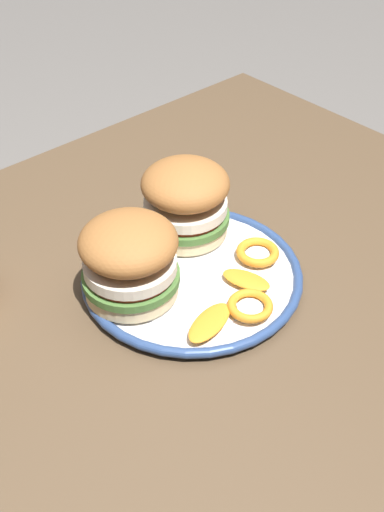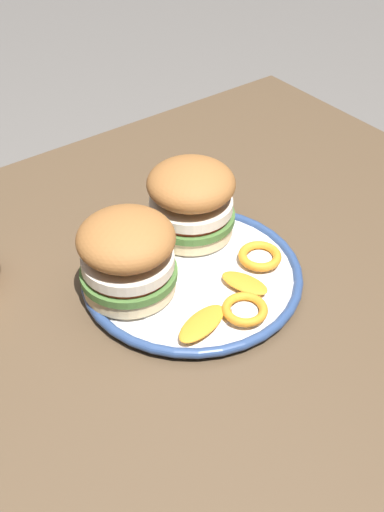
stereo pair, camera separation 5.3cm
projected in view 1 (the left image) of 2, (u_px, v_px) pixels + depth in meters
The scene contains 8 objects.
dining_table at pixel (167, 373), 0.83m from camera, with size 1.10×0.82×0.74m.
dinner_plate at pixel (192, 275), 0.79m from camera, with size 0.28×0.28×0.02m.
sandwich_half_left at pixel (130, 258), 0.72m from camera, with size 0.15×0.15×0.10m.
sandwich_half_right at pixel (185, 199), 0.81m from camera, with size 0.16×0.16×0.10m.
orange_peel_curled at pixel (250, 306), 0.73m from camera, with size 0.06×0.06×0.01m.
orange_peel_strip_long at pixel (246, 280), 0.76m from camera, with size 0.05×0.07×0.01m.
orange_peel_strip_short at pixel (210, 323), 0.71m from camera, with size 0.08×0.05×0.01m.
orange_peel_small_curl at pixel (258, 252), 0.80m from camera, with size 0.07×0.07×0.01m.
Camera 1 is at (-0.34, -0.42, 1.28)m, focal length 44.46 mm.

